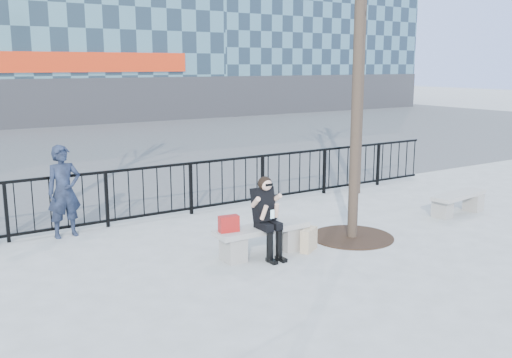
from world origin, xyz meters
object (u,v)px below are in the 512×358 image
bench_second (459,201)px  standing_man (64,191)px  bench_main (262,237)px  seated_woman (267,218)px

bench_second → standing_man: size_ratio=0.89×
bench_main → seated_woman: size_ratio=1.23×
bench_second → standing_man: standing_man is taller
seated_woman → standing_man: 3.84m
bench_main → standing_man: bearing=131.1°
bench_main → seated_woman: seated_woman is taller
bench_second → seated_woman: 4.94m
standing_man → bench_second: bearing=-25.6°
bench_main → bench_second: bearing=-0.6°
bench_second → seated_woman: size_ratio=1.12×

